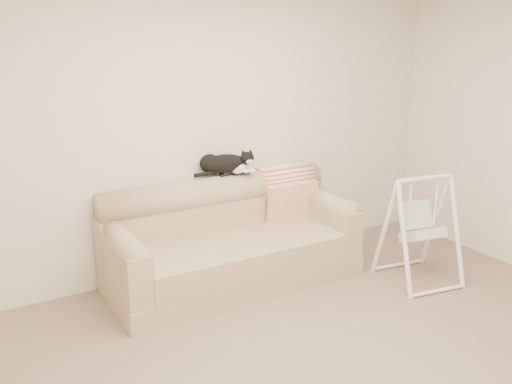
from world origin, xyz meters
TOP-DOWN VIEW (x-y plane):
  - ground_plane at (0.00, 0.00)m, footprint 5.00×5.00m
  - room_shell at (0.00, 0.00)m, footprint 5.04×4.04m
  - sofa at (0.03, 1.62)m, footprint 2.20×0.93m
  - remote_a at (0.16, 1.87)m, footprint 0.18×0.07m
  - remote_b at (0.28, 1.84)m, footprint 0.17×0.05m
  - tuxedo_cat at (0.13, 1.87)m, footprint 0.58×0.32m
  - throw_blanket at (0.76, 1.84)m, footprint 0.54×0.38m
  - baby_swing at (1.48, 0.76)m, footprint 0.68×0.71m

SIDE VIEW (x-z plane):
  - ground_plane at x=0.00m, z-range 0.00..0.00m
  - sofa at x=0.03m, z-range -0.10..0.80m
  - baby_swing at x=1.48m, z-range 0.00..0.97m
  - throw_blanket at x=0.76m, z-range 0.44..1.01m
  - remote_b at x=0.28m, z-range 0.90..0.92m
  - remote_a at x=0.16m, z-range 0.90..0.92m
  - tuxedo_cat at x=0.13m, z-range 0.89..1.12m
  - room_shell at x=0.00m, z-range 0.23..2.83m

